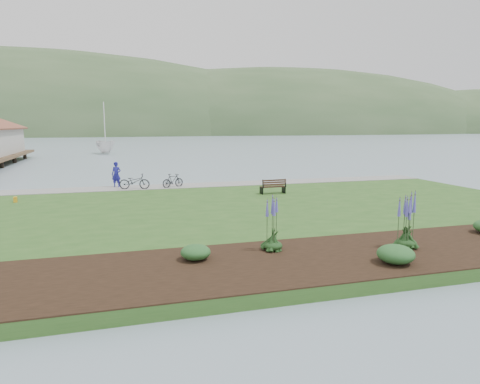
% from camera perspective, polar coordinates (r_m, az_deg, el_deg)
% --- Properties ---
extents(ground, '(600.00, 600.00, 0.00)m').
position_cam_1_polar(ground, '(22.38, -2.97, -2.56)').
color(ground, gray).
rests_on(ground, ground).
extents(lawn, '(34.00, 20.00, 0.40)m').
position_cam_1_polar(lawn, '(20.44, -1.70, -3.09)').
color(lawn, '#29501C').
rests_on(lawn, ground).
extents(shoreline_path, '(34.00, 2.20, 0.03)m').
position_cam_1_polar(shoreline_path, '(28.98, -6.09, 0.89)').
color(shoreline_path, gray).
rests_on(shoreline_path, lawn).
extents(garden_bed, '(24.00, 4.40, 0.04)m').
position_cam_1_polar(garden_bed, '(14.61, 17.84, -7.60)').
color(garden_bed, black).
rests_on(garden_bed, lawn).
extents(far_hillside, '(580.00, 80.00, 38.00)m').
position_cam_1_polar(far_hillside, '(193.03, -8.73, 7.59)').
color(far_hillside, '#36532F').
rests_on(far_hillside, ground).
extents(park_bench, '(1.49, 0.63, 0.91)m').
position_cam_1_polar(park_bench, '(25.43, 4.46, 0.78)').
color(park_bench, black).
rests_on(park_bench, lawn).
extents(person, '(0.85, 0.72, 1.97)m').
position_cam_1_polar(person, '(29.03, -16.18, 2.53)').
color(person, navy).
rests_on(person, lawn).
extents(bicycle_a, '(1.02, 2.00, 1.00)m').
position_cam_1_polar(bicycle_a, '(27.92, -13.90, 1.37)').
color(bicycle_a, black).
rests_on(bicycle_a, lawn).
extents(bicycle_b, '(0.97, 1.55, 0.90)m').
position_cam_1_polar(bicycle_b, '(28.22, -8.95, 1.51)').
color(bicycle_b, black).
rests_on(bicycle_b, lawn).
extents(sailboat, '(12.07, 12.18, 24.93)m').
position_cam_1_polar(sailboat, '(69.00, -17.44, 4.89)').
color(sailboat, silver).
rests_on(sailboat, ground).
extents(pannier, '(0.21, 0.29, 0.29)m').
position_cam_1_polar(pannier, '(25.57, -27.77, -0.90)').
color(pannier, orange).
rests_on(pannier, lawn).
extents(echium_0, '(0.62, 0.62, 2.01)m').
position_cam_1_polar(echium_0, '(15.17, 21.53, -4.17)').
color(echium_0, '#133312').
rests_on(echium_0, garden_bed).
extents(echium_1, '(0.62, 0.62, 2.00)m').
position_cam_1_polar(echium_1, '(15.14, 21.19, -3.80)').
color(echium_1, '#133312').
rests_on(echium_1, garden_bed).
extents(echium_4, '(0.62, 0.62, 2.16)m').
position_cam_1_polar(echium_4, '(13.85, 4.45, -4.25)').
color(echium_4, '#133312').
rests_on(echium_4, garden_bed).
extents(shrub_0, '(0.91, 0.91, 0.46)m').
position_cam_1_polar(shrub_0, '(13.10, -5.94, -7.98)').
color(shrub_0, '#1E4C21').
rests_on(shrub_0, garden_bed).
extents(shrub_1, '(1.09, 1.09, 0.55)m').
position_cam_1_polar(shrub_1, '(13.50, 20.05, -7.79)').
color(shrub_1, '#1E4C21').
rests_on(shrub_1, garden_bed).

